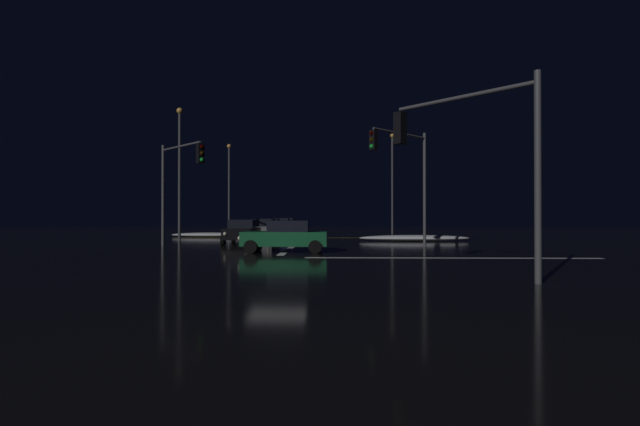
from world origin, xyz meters
TOP-DOWN VIEW (x-y plane):
  - ground at (0.00, 0.00)m, footprint 120.00×120.00m
  - stop_line_north at (0.00, 7.41)m, footprint 0.35×12.63m
  - centre_line_ns at (0.00, 19.01)m, footprint 22.00×0.15m
  - crosswalk_bar_east at (7.51, 0.00)m, footprint 12.63×0.40m
  - snow_bank_left_curb at (-8.21, 20.03)m, footprint 6.52×1.50m
  - snow_bank_right_curb at (8.21, 13.93)m, footprint 7.87×1.50m
  - sedan_black at (-3.49, 10.29)m, footprint 2.02×4.33m
  - sedan_gray at (-3.00, 16.28)m, footprint 2.02×4.33m
  - sedan_white at (-3.44, 23.04)m, footprint 2.02×4.33m
  - sedan_blue at (-3.01, 28.69)m, footprint 2.02×4.33m
  - sedan_silver at (-3.10, 34.93)m, footprint 2.02×4.33m
  - sedan_orange at (-3.47, 41.61)m, footprint 2.02×4.33m
  - sedan_green_crossing at (0.04, 3.16)m, footprint 4.33×2.02m
  - traffic_signal_se at (6.38, -6.38)m, footprint 3.49×3.49m
  - traffic_signal_nw at (-6.45, 6.45)m, footprint 3.46×3.46m
  - traffic_signal_ne at (6.45, 6.45)m, footprint 3.60×3.60m
  - streetlamp_left_far at (-8.51, 29.01)m, footprint 0.44×0.44m
  - streetlamp_left_near at (-8.51, 13.01)m, footprint 0.44×0.44m
  - streetlamp_right_far at (8.51, 29.01)m, footprint 0.44×0.44m

SIDE VIEW (x-z plane):
  - ground at x=0.00m, z-range -0.10..0.00m
  - stop_line_north at x=0.00m, z-range 0.00..0.01m
  - centre_line_ns at x=0.00m, z-range 0.00..0.01m
  - crosswalk_bar_east at x=7.51m, z-range 0.00..0.01m
  - snow_bank_left_curb at x=-8.21m, z-range 0.00..0.39m
  - snow_bank_right_curb at x=8.21m, z-range 0.00..0.44m
  - sedan_black at x=-3.49m, z-range 0.02..1.59m
  - sedan_gray at x=-3.00m, z-range 0.02..1.59m
  - sedan_white at x=-3.44m, z-range 0.02..1.59m
  - sedan_blue at x=-3.01m, z-range 0.02..1.59m
  - sedan_silver at x=-3.10m, z-range 0.02..1.59m
  - sedan_orange at x=-3.47m, z-range 0.02..1.59m
  - sedan_green_crossing at x=0.04m, z-range 0.02..1.59m
  - traffic_signal_se at x=6.38m, z-range 1.11..6.73m
  - traffic_signal_nw at x=-6.45m, z-range 1.18..7.23m
  - traffic_signal_ne at x=6.45m, z-range 1.29..8.00m
  - streetlamp_left_far at x=-8.51m, z-range 0.69..10.05m
  - streetlamp_left_near at x=-8.51m, z-range 0.70..10.21m
  - streetlamp_right_far at x=8.51m, z-range 0.71..11.08m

